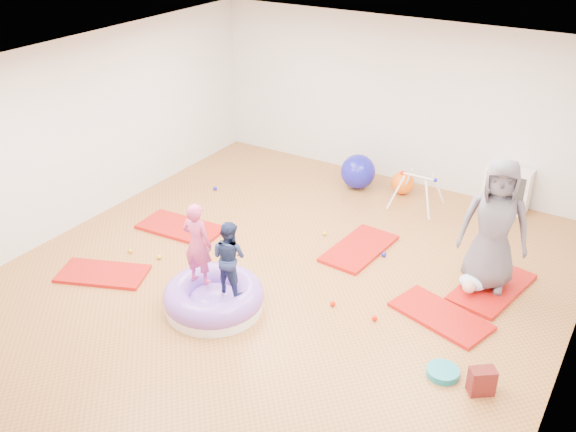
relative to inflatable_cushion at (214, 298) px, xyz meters
The scene contains 19 objects.
room 1.54m from the inflatable_cushion, 64.61° to the left, with size 7.01×8.01×2.81m.
gym_mat_front_left 1.75m from the inflatable_cushion, behind, with size 1.17×0.58×0.05m, color #A50300.
gym_mat_mid_left 2.15m from the inflatable_cushion, 141.07° to the left, with size 1.28×0.64×0.05m, color #A50300.
gym_mat_center_back 2.40m from the inflatable_cushion, 67.55° to the left, with size 1.26×0.63×0.05m, color #A50300.
gym_mat_right 2.78m from the inflatable_cushion, 27.49° to the left, with size 1.19×0.59×0.05m, color #A50300.
gym_mat_rear_right 3.59m from the inflatable_cushion, 38.08° to the left, with size 1.30×0.65×0.05m, color #A50300.
inflatable_cushion is the anchor object (origin of this frame).
child_pink 0.78m from the inflatable_cushion, behind, with size 0.39×0.26×1.07m, color #CA4076.
child_navy 0.71m from the inflatable_cushion, 16.65° to the left, with size 0.45×0.35×0.93m, color navy.
adult_caregiver 3.59m from the inflatable_cushion, 38.93° to the left, with size 0.85×0.56×1.75m, color #555360.
infant 3.27m from the inflatable_cushion, 36.92° to the left, with size 0.35×0.36×0.21m.
ball_pit_balls 1.42m from the inflatable_cushion, 93.75° to the left, with size 3.94×2.36×0.07m.
exercise_ball_blue 4.11m from the inflatable_cushion, 90.61° to the left, with size 0.59×0.59×0.59m, color #1616A7.
exercise_ball_orange 4.36m from the inflatable_cushion, 80.65° to the left, with size 0.39×0.39×0.39m, color orange.
infant_play_gym 4.07m from the inflatable_cushion, 74.26° to the left, with size 0.75×0.71×0.57m.
cube_shelf 5.17m from the inflatable_cushion, 63.13° to the left, with size 0.71×0.35×0.71m.
balance_disc 2.85m from the inflatable_cushion, ahead, with size 0.35×0.35×0.08m, color teal.
backpack 3.26m from the inflatable_cushion, ahead, with size 0.26×0.16×0.30m, color red.
yellow_toy 0.79m from the inflatable_cushion, 160.09° to the left, with size 0.20×0.20×0.03m, color gold.
Camera 1 is at (3.80, -5.90, 4.72)m, focal length 40.00 mm.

